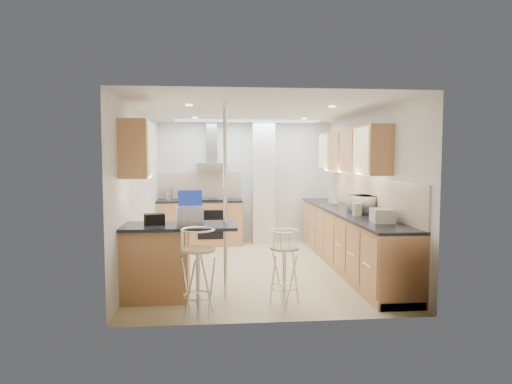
{
  "coord_description": "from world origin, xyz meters",
  "views": [
    {
      "loc": [
        -0.68,
        -7.16,
        1.78
      ],
      "look_at": [
        0.02,
        0.2,
        1.21
      ],
      "focal_mm": 32.0,
      "sensor_mm": 36.0,
      "label": 1
    }
  ],
  "objects": [
    {
      "name": "right_counter",
      "position": [
        1.5,
        0.0,
        0.46
      ],
      "size": [
        0.63,
        4.4,
        0.92
      ],
      "color": "#BD824B",
      "rests_on": "ground"
    },
    {
      "name": "bar_stool_near",
      "position": [
        -0.85,
        -2.1,
        0.5
      ],
      "size": [
        0.49,
        0.49,
        1.0
      ],
      "primitive_type": null,
      "rotation": [
        0.0,
        0.0,
        0.23
      ],
      "color": "tan",
      "rests_on": "ground"
    },
    {
      "name": "bread_bin",
      "position": [
        1.55,
        -1.37,
        1.01
      ],
      "size": [
        0.3,
        0.36,
        0.18
      ],
      "primitive_type": "cube",
      "rotation": [
        0.0,
        0.0,
        -0.1
      ],
      "color": "beige",
      "rests_on": "right_counter"
    },
    {
      "name": "ground",
      "position": [
        0.0,
        0.0,
        0.0
      ],
      "size": [
        4.8,
        4.8,
        0.0
      ],
      "primitive_type": "plane",
      "color": "#C6B684",
      "rests_on": "ground"
    },
    {
      "name": "peninsula",
      "position": [
        -1.12,
        -1.45,
        0.48
      ],
      "size": [
        1.47,
        0.72,
        0.94
      ],
      "color": "#BD824B",
      "rests_on": "ground"
    },
    {
      "name": "jar_c",
      "position": [
        1.45,
        -0.61,
        1.01
      ],
      "size": [
        0.14,
        0.14,
        0.18
      ],
      "primitive_type": "cylinder",
      "rotation": [
        0.0,
        0.0,
        0.01
      ],
      "color": "beige",
      "rests_on": "right_counter"
    },
    {
      "name": "jar_a",
      "position": [
        1.52,
        1.11,
        1.02
      ],
      "size": [
        0.12,
        0.12,
        0.19
      ],
      "primitive_type": "cylinder",
      "rotation": [
        0.0,
        0.0,
        -0.04
      ],
      "color": "beige",
      "rests_on": "right_counter"
    },
    {
      "name": "jar_d",
      "position": [
        1.63,
        -1.06,
        0.98
      ],
      "size": [
        0.12,
        0.12,
        0.13
      ],
      "primitive_type": "cylinder",
      "rotation": [
        0.0,
        0.0,
        0.21
      ],
      "color": "silver",
      "rests_on": "right_counter"
    },
    {
      "name": "jar_b",
      "position": [
        1.58,
        1.06,
        1.0
      ],
      "size": [
        0.14,
        0.14,
        0.17
      ],
      "primitive_type": "cylinder",
      "rotation": [
        0.0,
        0.0,
        0.3
      ],
      "color": "beige",
      "rests_on": "right_counter"
    },
    {
      "name": "bag",
      "position": [
        -1.42,
        -1.4,
        1.01
      ],
      "size": [
        0.28,
        0.23,
        0.13
      ],
      "primitive_type": "cube",
      "rotation": [
        0.0,
        0.0,
        0.27
      ],
      "color": "black",
      "rests_on": "peninsula"
    },
    {
      "name": "kettle",
      "position": [
        -1.58,
        2.15,
        1.04
      ],
      "size": [
        0.16,
        0.16,
        0.23
      ],
      "primitive_type": "cylinder",
      "color": "#A5A7AA",
      "rests_on": "back_counter"
    },
    {
      "name": "microwave",
      "position": [
        1.65,
        -0.35,
        1.05
      ],
      "size": [
        0.46,
        0.56,
        0.27
      ],
      "primitive_type": "imported",
      "rotation": [
        0.0,
        0.0,
        1.87
      ],
      "color": "silver",
      "rests_on": "right_counter"
    },
    {
      "name": "laptop",
      "position": [
        -0.97,
        -1.44,
        1.05
      ],
      "size": [
        0.35,
        0.28,
        0.22
      ],
      "primitive_type": "cube",
      "rotation": [
        0.0,
        0.0,
        0.14
      ],
      "color": "#A6A9AE",
      "rests_on": "peninsula"
    },
    {
      "name": "back_counter",
      "position": [
        -0.95,
        2.1,
        0.46
      ],
      "size": [
        1.7,
        0.63,
        0.92
      ],
      "color": "#BD824B",
      "rests_on": "ground"
    },
    {
      "name": "bar_stool_end",
      "position": [
        0.17,
        -1.79,
        0.46
      ],
      "size": [
        0.49,
        0.49,
        0.91
      ],
      "primitive_type": null,
      "rotation": [
        0.0,
        0.0,
        1.16
      ],
      "color": "tan",
      "rests_on": "ground"
    },
    {
      "name": "room_shell",
      "position": [
        0.32,
        0.38,
        1.54
      ],
      "size": [
        3.64,
        4.84,
        2.51
      ],
      "color": "silver",
      "rests_on": "ground"
    }
  ]
}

